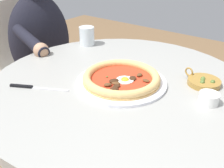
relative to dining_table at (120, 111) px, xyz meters
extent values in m
cylinder|color=#999993|center=(0.00, 0.00, 0.12)|extent=(0.96, 0.96, 0.04)
cylinder|color=gray|center=(0.00, 0.00, -0.25)|extent=(0.09, 0.09, 0.70)
cylinder|color=white|center=(0.01, 0.01, 0.14)|extent=(0.32, 0.32, 0.01)
cylinder|color=#E0B26B|center=(0.01, 0.01, 0.15)|extent=(0.27, 0.27, 0.01)
torus|color=#E0B26B|center=(0.01, 0.01, 0.16)|extent=(0.27, 0.27, 0.03)
cylinder|color=red|center=(0.01, 0.01, 0.15)|extent=(0.26, 0.26, 0.00)
cylinder|color=white|center=(0.02, 0.03, 0.16)|extent=(0.06, 0.06, 0.00)
ellipsoid|color=yellow|center=(0.02, 0.03, 0.16)|extent=(0.03, 0.03, 0.02)
ellipsoid|color=brown|center=(-0.02, 0.10, 0.16)|extent=(0.02, 0.03, 0.01)
ellipsoid|color=brown|center=(0.06, 0.02, 0.16)|extent=(0.03, 0.03, 0.01)
ellipsoid|color=brown|center=(0.09, 0.01, 0.16)|extent=(0.03, 0.03, 0.01)
ellipsoid|color=#3D2314|center=(0.05, 0.01, 0.16)|extent=(0.04, 0.04, 0.01)
ellipsoid|color=#3D2314|center=(-0.01, 0.05, 0.16)|extent=(0.04, 0.04, 0.01)
ellipsoid|color=#3D2314|center=(0.09, 0.04, 0.16)|extent=(0.03, 0.03, 0.01)
ellipsoid|color=brown|center=(0.01, 0.12, 0.16)|extent=(0.02, 0.02, 0.01)
ellipsoid|color=#3D2314|center=(0.07, 0.04, 0.16)|extent=(0.03, 0.03, 0.01)
ellipsoid|color=brown|center=(-0.04, 0.06, 0.16)|extent=(0.03, 0.02, 0.01)
ellipsoid|color=#2D6B28|center=(0.04, -0.03, 0.16)|extent=(0.01, 0.01, 0.00)
ellipsoid|color=#2D6B28|center=(0.05, 0.03, 0.16)|extent=(0.01, 0.01, 0.00)
ellipsoid|color=#2D6B28|center=(-0.01, 0.02, 0.16)|extent=(0.01, 0.01, 0.00)
cylinder|color=silver|center=(-0.21, -0.35, 0.18)|extent=(0.07, 0.07, 0.09)
cylinder|color=silver|center=(-0.21, -0.35, 0.15)|extent=(0.06, 0.06, 0.04)
cube|color=silver|center=(0.20, -0.15, 0.13)|extent=(0.07, 0.12, 0.00)
cube|color=black|center=(0.25, -0.25, 0.14)|extent=(0.05, 0.08, 0.01)
cylinder|color=white|center=(-0.04, 0.30, 0.15)|extent=(0.06, 0.06, 0.04)
cylinder|color=olive|center=(-0.04, 0.30, 0.16)|extent=(0.05, 0.05, 0.01)
cylinder|color=olive|center=(-0.16, 0.25, 0.14)|extent=(0.11, 0.11, 0.02)
torus|color=olive|center=(-0.17, 0.19, 0.16)|extent=(0.01, 0.03, 0.03)
ellipsoid|color=#516B2D|center=(-0.15, 0.25, 0.15)|extent=(0.02, 0.02, 0.02)
ellipsoid|color=#516B2D|center=(-0.13, 0.25, 0.15)|extent=(0.02, 0.02, 0.02)
ellipsoid|color=#516B2D|center=(-0.16, 0.24, 0.15)|extent=(0.02, 0.02, 0.02)
ellipsoid|color=#516B2D|center=(-0.16, 0.28, 0.15)|extent=(0.02, 0.02, 0.02)
cube|color=#282833|center=(-0.19, -0.70, -0.39)|extent=(0.40, 0.36, 0.45)
ellipsoid|color=black|center=(-0.19, -0.70, 0.09)|extent=(0.39, 0.30, 0.52)
cylinder|color=black|center=(-0.01, -0.53, 0.17)|extent=(0.10, 0.27, 0.11)
sphere|color=tan|center=(0.01, -0.43, 0.15)|extent=(0.07, 0.07, 0.07)
cube|color=beige|center=(-0.20, -0.75, -0.16)|extent=(0.54, 0.54, 0.02)
cube|color=beige|center=(-0.26, -0.95, 0.07)|extent=(0.38, 0.13, 0.44)
cylinder|color=#B7B2A8|center=(0.04, -0.61, -0.39)|extent=(0.02, 0.02, 0.45)
cylinder|color=#B7B2A8|center=(-0.34, -0.50, -0.39)|extent=(0.02, 0.02, 0.45)
cylinder|color=#B7B2A8|center=(-0.07, -0.99, -0.39)|extent=(0.02, 0.02, 0.45)
cylinder|color=#B7B2A8|center=(-0.45, -0.88, -0.39)|extent=(0.02, 0.02, 0.45)
camera|label=1|loc=(0.66, 0.46, 0.56)|focal=40.35mm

